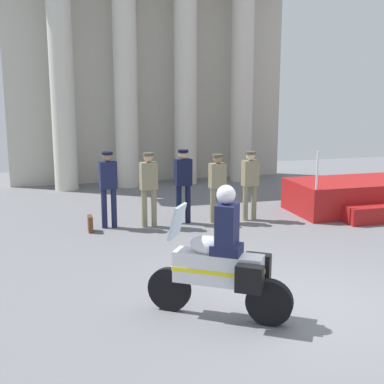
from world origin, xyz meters
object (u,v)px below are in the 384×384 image
reviewing_stand (357,197)px  officer_in_row_2 (183,180)px  briefcase_on_ground (90,224)px  officer_in_row_4 (250,180)px  motorcycle_with_rider (223,264)px  officer_in_row_1 (149,184)px  officer_in_row_0 (108,183)px  officer_in_row_3 (217,182)px

reviewing_stand → officer_in_row_2: bearing=179.0°
reviewing_stand → briefcase_on_ground: 6.79m
officer_in_row_4 → motorcycle_with_rider: size_ratio=0.88×
officer_in_row_2 → officer_in_row_1: bearing=1.7°
officer_in_row_0 → officer_in_row_2: (1.73, -0.06, -0.00)m
reviewing_stand → officer_in_row_3: reviewing_stand is taller
officer_in_row_4 → briefcase_on_ground: officer_in_row_4 is taller
motorcycle_with_rider → officer_in_row_4: bearing=-81.2°
officer_in_row_1 → briefcase_on_ground: (-1.35, -0.06, -0.83)m
officer_in_row_2 → briefcase_on_ground: officer_in_row_2 is taller
reviewing_stand → officer_in_row_0: officer_in_row_0 is taller
officer_in_row_1 → officer_in_row_4: bearing=174.3°
briefcase_on_ground → officer_in_row_0: bearing=26.2°
officer_in_row_0 → officer_in_row_3: 2.54m
officer_in_row_4 → motorcycle_with_rider: (-2.39, -5.02, -0.19)m
officer_in_row_0 → officer_in_row_1: officer_in_row_0 is taller
officer_in_row_0 → officer_in_row_4: officer_in_row_0 is taller
reviewing_stand → motorcycle_with_rider: motorcycle_with_rider is taller
officer_in_row_1 → briefcase_on_ground: officer_in_row_1 is taller
officer_in_row_3 → officer_in_row_4: size_ratio=0.98×
officer_in_row_0 → officer_in_row_3: size_ratio=1.07×
officer_in_row_1 → officer_in_row_0: bearing=-15.1°
officer_in_row_0 → briefcase_on_ground: bearing=21.3°
officer_in_row_2 → officer_in_row_4: officer_in_row_2 is taller
officer_in_row_2 → officer_in_row_4: bearing=170.4°
reviewing_stand → officer_in_row_4: 3.04m
reviewing_stand → officer_in_row_0: bearing=178.7°
officer_in_row_4 → reviewing_stand: bearing=176.1°
reviewing_stand → motorcycle_with_rider: (-5.37, -5.07, 0.40)m
officer_in_row_2 → officer_in_row_3: 0.81m
officer_in_row_2 → briefcase_on_ground: size_ratio=4.84×
officer_in_row_1 → briefcase_on_ground: bearing=-2.3°
officer_in_row_1 → officer_in_row_4: 2.45m
officer_in_row_1 → motorcycle_with_rider: size_ratio=0.90×
officer_in_row_2 → briefcase_on_ground: 2.35m
officer_in_row_0 → officer_in_row_4: bearing=171.7°
officer_in_row_2 → reviewing_stand: bearing=174.1°
reviewing_stand → officer_in_row_2: officer_in_row_2 is taller
reviewing_stand → motorcycle_with_rider: 7.40m
officer_in_row_0 → officer_in_row_3: bearing=171.1°
officer_in_row_2 → motorcycle_with_rider: (-0.77, -5.15, -0.24)m
officer_in_row_2 → briefcase_on_ground: bearing=-0.8°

